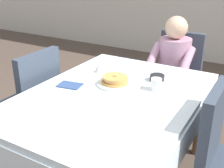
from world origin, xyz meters
The scene contains 13 objects.
dining_table_main centered at (0.00, 0.00, 0.65)m, with size 1.12×1.52×0.74m.
chair_diner centered at (0.08, 1.17, 0.53)m, with size 0.44×0.45×0.93m.
diner_person centered at (0.08, 1.01, 0.67)m, with size 0.40×0.43×1.12m.
chair_left_side centered at (-0.77, 0.00, 0.53)m, with size 0.45×0.44×0.93m.
plate_breakfast centered at (-0.06, 0.15, 0.75)m, with size 0.28×0.28×0.02m, color white.
breakfast_stack centered at (-0.06, 0.15, 0.78)m, with size 0.20×0.20×0.06m.
cup_coffee centered at (0.23, 0.21, 0.78)m, with size 0.11×0.08×0.08m.
bowl_butter centered at (0.17, 0.38, 0.76)m, with size 0.11×0.11×0.04m, color black.
syrup_pitcher centered at (-0.30, 0.31, 0.78)m, with size 0.08×0.08×0.07m.
fork_left_of_plate centered at (-0.25, 0.13, 0.74)m, with size 0.18×0.01×0.01m, color silver.
knife_right_of_plate centered at (0.13, 0.13, 0.74)m, with size 0.20×0.01×0.01m, color silver.
spoon_near_edge centered at (-0.06, -0.18, 0.74)m, with size 0.15×0.01×0.01m, color silver.
napkin_folded centered at (-0.34, -0.03, 0.74)m, with size 0.17×0.12×0.01m, color #334C7F.
Camera 1 is at (0.89, -1.53, 1.57)m, focal length 46.03 mm.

